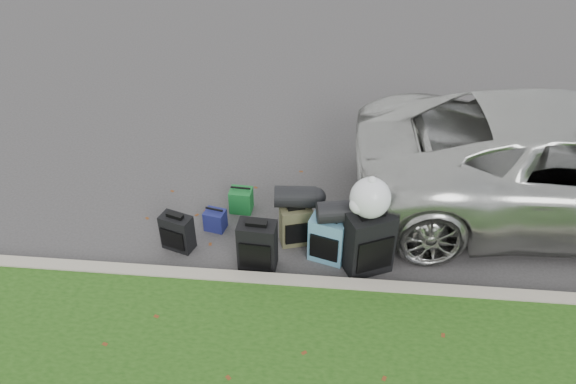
# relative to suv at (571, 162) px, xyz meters

# --- Properties ---
(ground) EXTENTS (120.00, 120.00, 0.00)m
(ground) POSITION_rel_suv_xyz_m (-3.67, -0.88, -0.80)
(ground) COLOR #383535
(ground) RESTS_ON ground
(curb) EXTENTS (120.00, 0.18, 0.15)m
(curb) POSITION_rel_suv_xyz_m (-3.67, -1.88, -0.73)
(curb) COLOR #9E937F
(curb) RESTS_ON ground
(suv) EXTENTS (5.88, 2.90, 1.60)m
(suv) POSITION_rel_suv_xyz_m (0.00, 0.00, 0.00)
(suv) COLOR #B7B7B2
(suv) RESTS_ON ground
(suitcase_small_black) EXTENTS (0.45, 0.34, 0.50)m
(suitcase_small_black) POSITION_rel_suv_xyz_m (-5.15, -1.28, -0.55)
(suitcase_small_black) COLOR black
(suitcase_small_black) RESTS_ON ground
(suitcase_large_black_left) EXTENTS (0.48, 0.31, 0.67)m
(suitcase_large_black_left) POSITION_rel_suv_xyz_m (-4.07, -1.53, -0.47)
(suitcase_large_black_left) COLOR black
(suitcase_large_black_left) RESTS_ON ground
(suitcase_olive) EXTENTS (0.46, 0.36, 0.55)m
(suitcase_olive) POSITION_rel_suv_xyz_m (-3.64, -1.03, -0.52)
(suitcase_olive) COLOR #414028
(suitcase_olive) RESTS_ON ground
(suitcase_teal) EXTENTS (0.50, 0.38, 0.63)m
(suitcase_teal) POSITION_rel_suv_xyz_m (-3.21, -1.31, -0.49)
(suitcase_teal) COLOR teal
(suitcase_teal) RESTS_ON ground
(suitcase_large_black_right) EXTENTS (0.65, 0.54, 0.84)m
(suitcase_large_black_right) POSITION_rel_suv_xyz_m (-2.71, -1.45, -0.38)
(suitcase_large_black_right) COLOR black
(suitcase_large_black_right) RESTS_ON ground
(tote_green) EXTENTS (0.32, 0.26, 0.35)m
(tote_green) POSITION_rel_suv_xyz_m (-4.46, -0.43, -0.63)
(tote_green) COLOR #176829
(tote_green) RESTS_ON ground
(tote_navy) EXTENTS (0.31, 0.26, 0.29)m
(tote_navy) POSITION_rel_suv_xyz_m (-4.74, -0.86, -0.66)
(tote_navy) COLOR navy
(tote_navy) RESTS_ON ground
(duffel_left) EXTENTS (0.54, 0.31, 0.28)m
(duffel_left) POSITION_rel_suv_xyz_m (-3.65, -0.97, -0.11)
(duffel_left) COLOR black
(duffel_left) RESTS_ON suitcase_olive
(duffel_right) EXTENTS (0.53, 0.36, 0.27)m
(duffel_right) POSITION_rel_suv_xyz_m (-3.12, -1.32, -0.03)
(duffel_right) COLOR black
(duffel_right) RESTS_ON suitcase_teal
(trash_bag) EXTENTS (0.48, 0.48, 0.48)m
(trash_bag) POSITION_rel_suv_xyz_m (-2.75, -1.41, 0.28)
(trash_bag) COLOR white
(trash_bag) RESTS_ON suitcase_large_black_right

